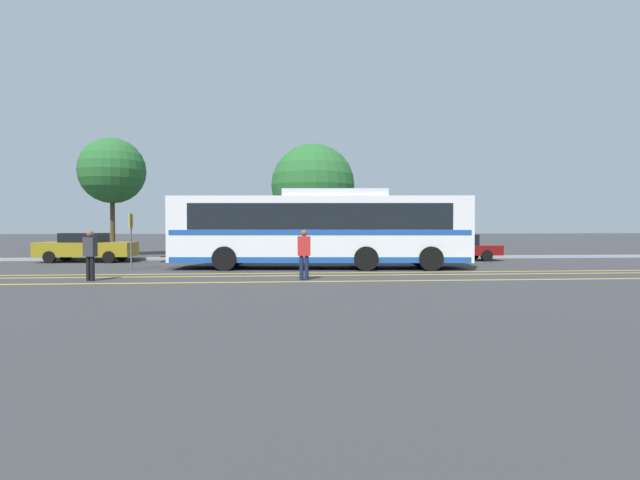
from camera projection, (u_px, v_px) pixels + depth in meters
name	position (u px, v px, depth m)	size (l,w,h in m)	color
ground_plane	(348.00, 268.00, 21.72)	(220.00, 220.00, 0.00)	#38383A
lane_strip_0	(325.00, 273.00, 19.44)	(0.20, 32.62, 0.01)	gold
lane_strip_1	(327.00, 275.00, 18.42)	(0.20, 32.62, 0.01)	gold
lane_strip_2	(334.00, 281.00, 16.41)	(0.20, 32.62, 0.01)	gold
curb_strip	(311.00, 258.00, 27.66)	(40.62, 0.36, 0.15)	#99999E
transit_bus	(320.00, 228.00, 21.59)	(13.09, 3.71, 3.39)	white
parked_car_0	(86.00, 247.00, 25.47)	(4.82, 2.07, 1.49)	olive
parked_car_1	(219.00, 247.00, 25.99)	(4.17, 1.91, 1.49)	#4C3823
parked_car_2	(327.00, 248.00, 26.44)	(4.93, 2.26, 1.31)	silver
parked_car_3	(454.00, 247.00, 26.57)	(4.93, 1.91, 1.40)	maroon
pedestrian_0	(90.00, 252.00, 16.54)	(0.47, 0.37, 1.67)	black
pedestrian_1	(304.00, 251.00, 16.79)	(0.44, 0.27, 1.70)	#191E38
bus_stop_sign	(131.00, 234.00, 20.83)	(0.07, 0.40, 2.38)	#59595E
tree_0	(313.00, 186.00, 29.64)	(4.95, 4.95, 6.73)	#513823
tree_1	(112.00, 171.00, 30.66)	(4.02, 4.02, 7.27)	#513823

